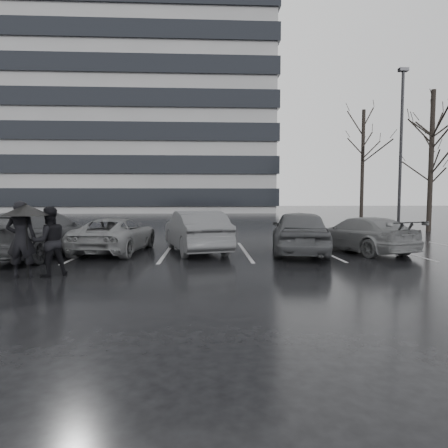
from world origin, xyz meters
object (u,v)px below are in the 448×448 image
(car_west_a, at_px, (196,231))
(pedestrian_right, at_px, (49,241))
(tree_ne, at_px, (431,175))
(lamp_post, at_px, (400,161))
(car_west_c, at_px, (39,234))
(car_east, at_px, (361,234))
(tree_north, at_px, (362,167))
(tree_east, at_px, (431,161))
(pedestrian_left, at_px, (21,239))
(car_main, at_px, (299,232))
(car_west_b, at_px, (116,235))

(car_west_a, bearing_deg, pedestrian_right, 34.34)
(tree_ne, bearing_deg, lamp_post, -130.62)
(pedestrian_right, bearing_deg, car_west_a, -165.78)
(car_west_c, bearing_deg, car_east, -168.32)
(car_west_a, xyz_separation_m, pedestrian_right, (-3.50, -4.05, 0.12))
(car_west_a, bearing_deg, tree_north, -144.94)
(tree_north, bearing_deg, tree_east, -81.87)
(pedestrian_right, bearing_deg, pedestrian_left, -20.21)
(car_east, relative_size, pedestrian_right, 2.52)
(tree_ne, bearing_deg, car_main, -134.99)
(lamp_post, bearing_deg, car_west_c, -159.53)
(car_east, xyz_separation_m, tree_east, (7.25, 7.78, 3.37))
(car_west_c, bearing_deg, tree_east, -146.51)
(car_main, xyz_separation_m, car_east, (2.32, 0.29, -0.14))
(car_west_a, xyz_separation_m, car_west_c, (-5.16, -0.82, 0.02))
(car_west_b, relative_size, car_west_c, 0.85)
(tree_east, bearing_deg, pedestrian_right, -145.46)
(car_main, relative_size, tree_ne, 0.64)
(pedestrian_left, height_order, tree_east, tree_east)
(pedestrian_left, xyz_separation_m, lamp_post, (14.12, 9.05, 2.85))
(lamp_post, relative_size, tree_east, 1.03)
(pedestrian_right, bearing_deg, tree_ne, -176.00)
(car_main, height_order, tree_east, tree_east)
(tree_north, bearing_deg, car_east, -112.91)
(tree_ne, bearing_deg, car_west_c, -149.55)
(car_main, xyz_separation_m, car_west_b, (-6.46, 0.68, -0.15))
(car_east, xyz_separation_m, pedestrian_left, (-10.02, -3.85, 0.31))
(car_main, distance_m, tree_ne, 17.28)
(car_west_a, bearing_deg, tree_east, -165.37)
(car_main, relative_size, car_west_a, 1.00)
(car_west_a, bearing_deg, pedestrian_left, 30.95)
(car_west_c, xyz_separation_m, tree_east, (18.32, 8.24, 3.25))
(car_west_c, distance_m, tree_ne, 24.31)
(car_main, relative_size, tree_north, 0.53)
(pedestrian_right, distance_m, tree_east, 20.48)
(car_west_b, bearing_deg, pedestrian_right, 87.46)
(car_west_a, distance_m, car_east, 5.93)
(car_west_b, relative_size, pedestrian_right, 2.56)
(car_west_b, height_order, tree_east, tree_east)
(pedestrian_left, bearing_deg, car_east, -166.38)
(tree_east, relative_size, tree_north, 0.94)
(pedestrian_right, distance_m, lamp_post, 16.45)
(car_east, bearing_deg, car_west_c, -16.46)
(car_east, bearing_deg, tree_ne, -148.48)
(car_west_b, xyz_separation_m, car_east, (8.77, -0.39, 0.02))
(car_west_b, bearing_deg, tree_north, -129.74)
(tree_ne, bearing_deg, tree_east, -122.01)
(car_west_c, relative_size, tree_north, 0.61)
(car_west_b, height_order, car_east, car_east)
(pedestrian_left, xyz_separation_m, pedestrian_right, (0.59, 0.16, -0.08))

